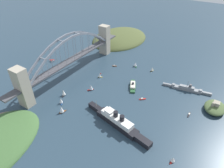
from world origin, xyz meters
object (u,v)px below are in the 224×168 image
object	(u,v)px
fort_island_mid_harbor	(215,107)
small_boat_6	(62,109)
small_boat_1	(173,160)
seaplane_taxiing_near_bridge	(52,60)
channel_marker_buoy	(101,73)
small_boat_5	(100,75)
small_boat_7	(152,69)
ocean_liner	(117,121)
small_boat_0	(135,64)
harbor_arch_bridge	(72,58)
small_boat_3	(64,93)
small_boat_2	(114,66)
small_boat_4	(61,101)
small_boat_9	(189,114)
harbor_ferry_steamer	(133,86)
small_boat_8	(142,99)
naval_cruiser	(187,89)
small_boat_10	(91,87)

from	to	relation	value
fort_island_mid_harbor	small_boat_6	bearing A→B (deg)	-56.17
small_boat_1	seaplane_taxiing_near_bridge	bearing A→B (deg)	-107.88
fort_island_mid_harbor	channel_marker_buoy	bearing A→B (deg)	-87.67
small_boat_5	small_boat_7	bearing A→B (deg)	134.96
ocean_liner	small_boat_5	size ratio (longest dim) A/B	10.97
small_boat_1	small_boat_0	bearing A→B (deg)	-141.72
harbor_arch_bridge	small_boat_3	xyz separation A→B (m)	(54.69, 28.72, -25.60)
small_boat_2	small_boat_7	distance (m)	69.72
small_boat_4	small_boat_6	size ratio (longest dim) A/B	0.83
small_boat_1	small_boat_9	distance (m)	80.17
harbor_ferry_steamer	small_boat_1	world-z (taller)	harbor_ferry_steamer
small_boat_6	ocean_liner	bearing A→B (deg)	105.54
ocean_liner	small_boat_8	bearing A→B (deg)	175.36
naval_cruiser	seaplane_taxiing_near_bridge	world-z (taller)	naval_cruiser
ocean_liner	naval_cruiser	size ratio (longest dim) A/B	1.39
small_boat_1	small_boat_4	bearing A→B (deg)	-91.90
small_boat_2	naval_cruiser	bearing A→B (deg)	89.10
small_boat_8	small_boat_9	xyz separation A→B (m)	(-4.17, 66.58, -0.22)
small_boat_2	harbor_ferry_steamer	bearing A→B (deg)	56.01
small_boat_8	small_boat_10	world-z (taller)	small_boat_10
small_boat_5	small_boat_1	bearing A→B (deg)	60.14
ocean_liner	small_boat_1	distance (m)	76.80
small_boat_8	small_boat_5	bearing A→B (deg)	-99.61
harbor_ferry_steamer	seaplane_taxiing_near_bridge	distance (m)	173.46
naval_cruiser	small_boat_6	world-z (taller)	naval_cruiser
fort_island_mid_harbor	ocean_liner	bearing A→B (deg)	-45.89
small_boat_8	small_boat_9	distance (m)	66.71
small_boat_7	small_boat_5	bearing A→B (deg)	-45.04
small_boat_3	channel_marker_buoy	bearing A→B (deg)	171.77
small_boat_9	small_boat_10	world-z (taller)	small_boat_10
small_boat_4	harbor_arch_bridge	bearing A→B (deg)	-151.21
fort_island_mid_harbor	seaplane_taxiing_near_bridge	world-z (taller)	fort_island_mid_harbor
small_boat_4	small_boat_10	size ratio (longest dim) A/B	0.96
small_boat_9	small_boat_2	bearing A→B (deg)	-110.23
small_boat_2	fort_island_mid_harbor	bearing A→B (deg)	81.05
seaplane_taxiing_near_bridge	small_boat_9	distance (m)	266.41
fort_island_mid_harbor	small_boat_1	xyz separation A→B (m)	(108.12, -22.54, -1.60)
naval_cruiser	small_boat_0	bearing A→B (deg)	-102.59
small_boat_0	small_boat_4	bearing A→B (deg)	-15.12
harbor_arch_bridge	small_boat_4	bearing A→B (deg)	28.79
small_boat_3	small_boat_4	size ratio (longest dim) A/B	1.13
harbor_arch_bridge	fort_island_mid_harbor	world-z (taller)	harbor_arch_bridge
fort_island_mid_harbor	small_boat_1	distance (m)	110.46
small_boat_4	small_boat_6	world-z (taller)	small_boat_6
ocean_liner	small_boat_3	world-z (taller)	ocean_liner
small_boat_8	channel_marker_buoy	xyz separation A→B (m)	(-24.72, -92.50, 0.23)
seaplane_taxiing_near_bridge	small_boat_3	size ratio (longest dim) A/B	1.05
ocean_liner	small_boat_1	size ratio (longest dim) A/B	12.86
small_boat_2	channel_marker_buoy	xyz separation A→B (m)	(35.77, -6.26, 0.24)
small_boat_4	small_boat_7	bearing A→B (deg)	154.02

